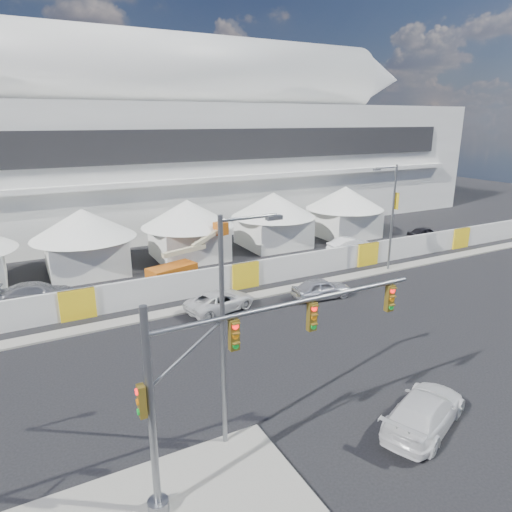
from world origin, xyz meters
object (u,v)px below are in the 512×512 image
lot_car_b (425,233)px  streetlight_median (228,318)px  pickup_near (424,411)px  traffic_mast (219,383)px  boom_lift (181,266)px  pickup_curb (220,301)px  lot_car_a (351,246)px  streetlight_curb (391,211)px  lot_car_c (37,293)px  sedan_silver (321,288)px

lot_car_b → streetlight_median: 37.47m
pickup_near → lot_car_b: (24.35, 22.16, -0.07)m
traffic_mast → boom_lift: size_ratio=1.32×
boom_lift → pickup_near: bearing=-99.9°
pickup_curb → lot_car_a: size_ratio=1.06×
streetlight_median → pickup_curb: bearing=68.0°
pickup_curb → streetlight_median: bearing=144.8°
pickup_curb → streetlight_curb: 16.54m
streetlight_median → boom_lift: bearing=76.4°
streetlight_median → streetlight_curb: bearing=32.6°
pickup_curb → lot_car_c: 12.89m
pickup_curb → lot_car_b: 27.82m
sedan_silver → streetlight_median: (-12.20, -10.78, 4.62)m
pickup_curb → lot_car_a: bearing=-81.3°
lot_car_a → boom_lift: bearing=92.7°
lot_car_b → boom_lift: 27.10m
streetlight_curb → lot_car_b: bearing=28.2°
pickup_curb → pickup_near: pickup_near is taller
pickup_curb → traffic_mast: (-6.21, -14.22, 3.52)m
pickup_near → lot_car_a: 25.91m
pickup_curb → streetlight_median: size_ratio=0.54×
sedan_silver → lot_car_b: bearing=-61.2°
streetlight_curb → boom_lift: bearing=158.7°
pickup_near → boom_lift: 22.69m
pickup_near → lot_car_a: size_ratio=1.14×
pickup_curb → lot_car_c: size_ratio=0.95×
sedan_silver → streetlight_curb: bearing=-68.1°
pickup_curb → pickup_near: (2.56, -15.11, 0.08)m
pickup_near → boom_lift: boom_lift is taller
streetlight_curb → streetlight_median: bearing=-147.4°
lot_car_b → boom_lift: size_ratio=0.51×
lot_car_a → streetlight_median: size_ratio=0.51×
pickup_near → lot_car_c: pickup_near is taller
pickup_near → streetlight_curb: size_ratio=0.59×
traffic_mast → streetlight_curb: streetlight_curb is taller
lot_car_c → streetlight_curb: 27.63m
lot_car_a → traffic_mast: 31.13m
lot_car_a → streetlight_median: (-21.52, -18.83, 4.60)m
traffic_mast → streetlight_median: bearing=57.7°
sedan_silver → streetlight_median: bearing=137.0°
traffic_mast → streetlight_median: (1.30, 2.06, 1.17)m
pickup_curb → lot_car_b: lot_car_b is taller
lot_car_c → streetlight_curb: streetlight_curb is taller
pickup_curb → boom_lift: size_ratio=0.62×
traffic_mast → streetlight_curb: bearing=34.8°
pickup_near → lot_car_b: pickup_near is taller
lot_car_a → streetlight_curb: streetlight_curb is taller
pickup_curb → lot_car_b: (26.91, 7.05, 0.01)m
lot_car_c → streetlight_median: streetlight_median is taller
lot_car_a → streetlight_curb: bearing=177.8°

